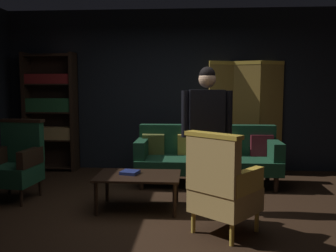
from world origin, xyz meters
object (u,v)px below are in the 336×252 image
folding_screen (246,115)px  bookshelf (51,110)px  coffee_table (138,179)px  armchair_gilt_accent (222,186)px  book_navy_cloth (130,172)px  armchair_wing_left (17,162)px  standing_figure (207,126)px  velvet_couch (207,154)px

folding_screen → bookshelf: bearing=-179.0°
coffee_table → armchair_gilt_accent: bearing=-36.7°
armchair_gilt_accent → book_navy_cloth: 1.29m
folding_screen → armchair_wing_left: (-3.21, -1.72, -0.50)m
standing_figure → book_navy_cloth: (-0.92, 0.07, -0.59)m
folding_screen → armchair_gilt_accent: folding_screen is taller
armchair_gilt_accent → standing_figure: bearing=101.2°
bookshelf → armchair_gilt_accent: bookshelf is taller
bookshelf → book_navy_cloth: 2.66m
velvet_couch → book_navy_cloth: 1.54m
velvet_couch → standing_figure: 1.39m
coffee_table → bookshelf: bearing=132.9°
velvet_couch → armchair_gilt_accent: size_ratio=2.04×
velvet_couch → standing_figure: standing_figure is taller
folding_screen → bookshelf: size_ratio=0.93×
coffee_table → armchair_wing_left: 1.69m
bookshelf → standing_figure: bookshelf is taller
standing_figure → armchair_wing_left: bearing=172.3°
coffee_table → book_navy_cloth: 0.13m
armchair_wing_left → standing_figure: bearing=-7.7°
armchair_gilt_accent → book_navy_cloth: size_ratio=5.20×
armchair_wing_left → standing_figure: standing_figure is taller
armchair_gilt_accent → armchair_wing_left: size_ratio=1.00×
bookshelf → coffee_table: size_ratio=2.05×
book_navy_cloth → bookshelf: bearing=131.8°
book_navy_cloth → armchair_gilt_accent: bearing=-35.2°
folding_screen → standing_figure: bearing=-109.8°
folding_screen → velvet_couch: size_ratio=0.90×
folding_screen → standing_figure: 2.19m
bookshelf → velvet_couch: bearing=-15.3°
bookshelf → folding_screen: bearing=1.0°
armchair_wing_left → standing_figure: 2.55m
coffee_table → standing_figure: standing_figure is taller
bookshelf → velvet_couch: 2.86m
velvet_couch → bookshelf: bearing=164.7°
book_navy_cloth → standing_figure: bearing=-4.3°
velvet_couch → coffee_table: velvet_couch is taller
folding_screen → armchair_gilt_accent: (-0.61, -2.73, -0.50)m
armchair_gilt_accent → armchair_wing_left: same height
coffee_table → armchair_gilt_accent: size_ratio=0.96×
armchair_wing_left → book_navy_cloth: size_ratio=5.20×
velvet_couch → armchair_gilt_accent: armchair_gilt_accent is taller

